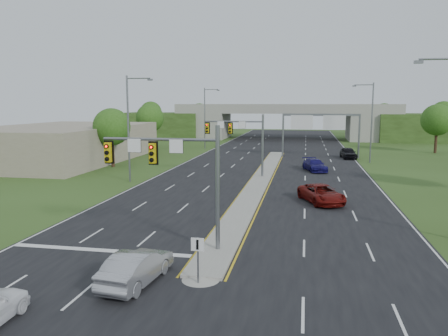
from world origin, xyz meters
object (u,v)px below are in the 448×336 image
at_px(overpass, 286,124).
at_px(car_far_c, 348,153).
at_px(signal_mast_near, 177,167).
at_px(sign_gantry, 320,123).
at_px(signal_mast_far, 242,135).
at_px(keep_right_sign, 198,253).
at_px(car_far_b, 315,165).
at_px(car_far_a, 321,194).
at_px(car_silver, 137,267).

relative_size(overpass, car_far_c, 16.55).
xyz_separation_m(signal_mast_near, overpass, (2.26, 80.07, -1.17)).
bearing_deg(signal_mast_near, car_far_c, 73.50).
bearing_deg(sign_gantry, signal_mast_far, -114.11).
bearing_deg(keep_right_sign, car_far_c, 77.41).
height_order(overpass, car_far_b, overpass).
xyz_separation_m(signal_mast_far, overpass, (2.26, 55.07, -1.17)).
xyz_separation_m(keep_right_sign, car_far_a, (6.04, 17.95, -0.75)).
xyz_separation_m(car_silver, car_far_b, (8.59, 35.88, -0.04)).
xyz_separation_m(sign_gantry, car_far_a, (-0.64, -31.50, -4.47)).
distance_m(signal_mast_far, keep_right_sign, 29.71).
bearing_deg(car_far_a, keep_right_sign, -130.48).
height_order(car_far_a, car_far_b, car_far_a).
bearing_deg(sign_gantry, car_silver, -100.74).
bearing_deg(signal_mast_near, car_silver, -95.99).
distance_m(overpass, car_far_a, 66.91).
relative_size(signal_mast_far, overpass, 0.09).
relative_size(signal_mast_far, car_silver, 1.50).
distance_m(sign_gantry, car_far_a, 31.82).
bearing_deg(car_far_c, signal_mast_far, -129.87).
bearing_deg(car_far_c, car_far_a, -105.04).
relative_size(signal_mast_near, car_far_b, 1.39).
distance_m(car_far_b, car_far_c, 14.68).
xyz_separation_m(keep_right_sign, car_far_c, (11.00, 49.24, -0.67)).
distance_m(car_far_a, car_far_b, 17.56).
distance_m(car_silver, car_far_a, 20.33).
xyz_separation_m(sign_gantry, car_far_b, (-0.87, -13.94, -4.49)).
bearing_deg(overpass, signal_mast_far, -92.35).
relative_size(signal_mast_far, sign_gantry, 0.60).
distance_m(signal_mast_near, car_far_a, 16.33).
xyz_separation_m(overpass, car_silver, (-2.77, -84.90, -2.77)).
height_order(car_silver, car_far_b, car_silver).
distance_m(car_silver, car_far_c, 51.49).
bearing_deg(car_silver, sign_gantry, -94.04).
height_order(overpass, car_far_a, overpass).
bearing_deg(keep_right_sign, car_far_b, 80.70).
height_order(signal_mast_near, keep_right_sign, signal_mast_near).
bearing_deg(signal_mast_near, car_far_b, 75.41).
bearing_deg(car_far_a, sign_gantry, 66.95).
xyz_separation_m(sign_gantry, overpass, (-6.68, 35.08, -1.69)).
bearing_deg(car_far_b, signal_mast_near, -121.39).
bearing_deg(overpass, sign_gantry, -79.21).
bearing_deg(overpass, car_far_b, -83.23).
height_order(keep_right_sign, sign_gantry, sign_gantry).
bearing_deg(signal_mast_near, overpass, 88.38).
relative_size(overpass, car_far_a, 14.86).
xyz_separation_m(keep_right_sign, car_far_b, (5.82, 35.50, -0.77)).
relative_size(signal_mast_near, keep_right_sign, 3.18).
bearing_deg(car_silver, overpass, -85.16).
height_order(keep_right_sign, car_far_c, keep_right_sign).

